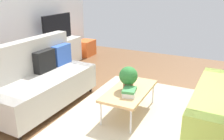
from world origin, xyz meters
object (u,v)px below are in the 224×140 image
(potted_plant, at_px, (128,77))
(table_book_0, at_px, (129,94))
(tv, at_px, (57,28))
(storage_trunk, at_px, (86,48))
(couch_beige, at_px, (41,81))
(coffee_table, at_px, (129,91))
(tv_console, at_px, (59,53))
(bottle_0, at_px, (52,38))
(vase_0, at_px, (39,42))
(vase_1, at_px, (45,40))

(potted_plant, height_order, table_book_0, potted_plant)
(tv, height_order, storage_trunk, tv)
(couch_beige, relative_size, coffee_table, 1.74)
(coffee_table, height_order, storage_trunk, storage_trunk)
(tv_console, height_order, tv, tv)
(couch_beige, relative_size, table_book_0, 7.99)
(coffee_table, xyz_separation_m, bottle_0, (1.22, 2.47, 0.36))
(storage_trunk, bearing_deg, couch_beige, -161.34)
(coffee_table, distance_m, potted_plant, 0.23)
(couch_beige, bearing_deg, table_book_0, 98.44)
(tv, distance_m, storage_trunk, 1.32)
(vase_0, bearing_deg, table_book_0, -112.07)
(tv_console, relative_size, table_book_0, 5.83)
(table_book_0, distance_m, bottle_0, 2.93)
(coffee_table, bearing_deg, bottle_0, 63.71)
(table_book_0, bearing_deg, couch_beige, 97.27)
(potted_plant, bearing_deg, tv, 59.32)
(storage_trunk, distance_m, vase_1, 1.60)
(potted_plant, bearing_deg, vase_1, 67.40)
(coffee_table, xyz_separation_m, table_book_0, (-0.19, -0.08, 0.04))
(storage_trunk, relative_size, vase_1, 3.02)
(coffee_table, xyz_separation_m, storage_trunk, (2.56, 2.41, -0.17))
(tv_console, height_order, table_book_0, tv_console)
(tv_console, distance_m, vase_1, 0.58)
(tv_console, distance_m, table_book_0, 3.07)
(potted_plant, xyz_separation_m, vase_0, (0.89, 2.54, 0.10))
(couch_beige, relative_size, vase_0, 10.87)
(couch_beige, bearing_deg, tv_console, -148.12)
(couch_beige, distance_m, vase_0, 1.73)
(coffee_table, bearing_deg, tv_console, 59.86)
(couch_beige, distance_m, tv, 2.19)
(tv, bearing_deg, potted_plant, -120.68)
(tv, bearing_deg, vase_1, 170.29)
(vase_0, bearing_deg, potted_plant, -109.24)
(storage_trunk, bearing_deg, bottle_0, 177.43)
(tv_console, height_order, potted_plant, potted_plant)
(coffee_table, height_order, tv_console, tv_console)
(storage_trunk, height_order, table_book_0, table_book_0)
(coffee_table, height_order, potted_plant, potted_plant)
(potted_plant, bearing_deg, coffee_table, -70.90)
(potted_plant, relative_size, vase_0, 2.07)
(couch_beige, relative_size, bottle_0, 8.80)
(coffee_table, xyz_separation_m, vase_1, (1.05, 2.56, 0.33))
(storage_trunk, relative_size, bottle_0, 2.39)
(tv_console, bearing_deg, vase_1, 173.03)
(tv, height_order, table_book_0, tv)
(coffee_table, distance_m, tv, 2.94)
(coffee_table, distance_m, bottle_0, 2.78)
(tv, xyz_separation_m, vase_0, (-0.58, 0.07, -0.22))
(couch_beige, xyz_separation_m, tv_console, (1.84, 1.09, -0.13))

